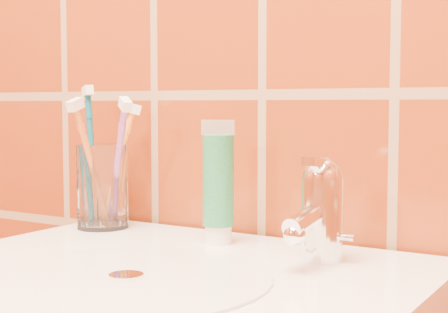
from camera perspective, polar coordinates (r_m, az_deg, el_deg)
The scene contains 7 objects.
glass_tumbler at distance 1.01m, azimuth -10.09°, elevation -2.45°, with size 0.07×0.07×0.12m, color white.
toothpaste_tube at distance 0.88m, azimuth -0.48°, elevation -2.46°, with size 0.04×0.04×0.16m.
faucet at distance 0.79m, azimuth 8.03°, elevation -4.09°, with size 0.05×0.11×0.12m.
toothbrush_0 at distance 0.97m, azimuth -8.88°, elevation -0.80°, with size 0.09×0.06×0.19m, color #964DA6, non-canonical shape.
toothbrush_1 at distance 0.97m, azimuth -10.90°, elevation -0.82°, with size 0.03×0.08×0.19m, color #C55D22, non-canonical shape.
toothbrush_2 at distance 1.02m, azimuth -10.94°, elevation -0.05°, with size 0.05×0.04×0.21m, color #0C536A, non-canonical shape.
toothbrush_3 at distance 1.01m, azimuth -8.82°, elevation -0.76°, with size 0.06×0.05×0.19m, color orange, non-canonical shape.
Camera 1 is at (0.44, 0.38, 1.03)m, focal length 55.00 mm.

